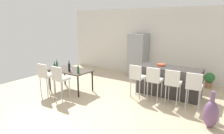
# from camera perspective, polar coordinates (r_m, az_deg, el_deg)

# --- Properties ---
(ground_plane) EXTENTS (10.00, 10.00, 0.00)m
(ground_plane) POSITION_cam_1_polar(r_m,az_deg,el_deg) (6.11, 6.38, -9.76)
(ground_plane) COLOR #C6B28E
(back_wall) EXTENTS (10.00, 0.12, 2.90)m
(back_wall) POSITION_cam_1_polar(r_m,az_deg,el_deg) (8.52, 16.09, 6.42)
(back_wall) COLOR silver
(back_wall) RESTS_ON ground_plane
(kitchen_island) EXTENTS (1.96, 0.79, 0.92)m
(kitchen_island) POSITION_cam_1_polar(r_m,az_deg,el_deg) (6.71, 15.98, -3.92)
(kitchen_island) COLOR #383330
(kitchen_island) RESTS_ON ground_plane
(bar_chair_left) EXTENTS (0.43, 0.43, 1.05)m
(bar_chair_left) POSITION_cam_1_polar(r_m,az_deg,el_deg) (6.22, 7.19, -2.56)
(bar_chair_left) COLOR silver
(bar_chair_left) RESTS_ON ground_plane
(bar_chair_middle) EXTENTS (0.41, 0.41, 1.05)m
(bar_chair_middle) POSITION_cam_1_polar(r_m,az_deg,el_deg) (6.00, 12.04, -3.33)
(bar_chair_middle) COLOR silver
(bar_chair_middle) RESTS_ON ground_plane
(bar_chair_right) EXTENTS (0.41, 0.41, 1.05)m
(bar_chair_right) POSITION_cam_1_polar(r_m,az_deg,el_deg) (5.84, 17.12, -4.11)
(bar_chair_right) COLOR silver
(bar_chair_right) RESTS_ON ground_plane
(bar_chair_far) EXTENTS (0.42, 0.42, 1.05)m
(bar_chair_far) POSITION_cam_1_polar(r_m,az_deg,el_deg) (5.72, 22.53, -4.90)
(bar_chair_far) COLOR silver
(bar_chair_far) RESTS_ON ground_plane
(dining_table) EXTENTS (1.47, 0.83, 0.74)m
(dining_table) POSITION_cam_1_polar(r_m,az_deg,el_deg) (6.96, -11.87, -1.27)
(dining_table) COLOR #4C4238
(dining_table) RESTS_ON ground_plane
(dining_chair_near) EXTENTS (0.41, 0.41, 1.05)m
(dining_chair_near) POSITION_cam_1_polar(r_m,az_deg,el_deg) (6.70, -18.57, -2.02)
(dining_chair_near) COLOR silver
(dining_chair_near) RESTS_ON ground_plane
(dining_chair_far) EXTENTS (0.41, 0.41, 1.05)m
(dining_chair_far) POSITION_cam_1_polar(r_m,az_deg,el_deg) (6.21, -14.80, -2.94)
(dining_chair_far) COLOR silver
(dining_chair_far) RESTS_ON ground_plane
(wine_bottle_end) EXTENTS (0.07, 0.07, 0.31)m
(wine_bottle_end) POSITION_cam_1_polar(r_m,az_deg,el_deg) (6.38, -9.69, -0.79)
(wine_bottle_end) COLOR #194723
(wine_bottle_end) RESTS_ON dining_table
(wine_bottle_inner) EXTENTS (0.08, 0.08, 0.30)m
(wine_bottle_inner) POSITION_cam_1_polar(r_m,az_deg,el_deg) (6.96, -16.17, 0.01)
(wine_bottle_inner) COLOR #194723
(wine_bottle_inner) RESTS_ON dining_table
(wine_bottle_left) EXTENTS (0.06, 0.06, 0.34)m
(wine_bottle_left) POSITION_cam_1_polar(r_m,az_deg,el_deg) (7.08, -15.51, 0.44)
(wine_bottle_left) COLOR #194723
(wine_bottle_left) RESTS_ON dining_table
(wine_bottle_near) EXTENTS (0.07, 0.07, 0.35)m
(wine_bottle_near) POSITION_cam_1_polar(r_m,az_deg,el_deg) (6.70, -12.19, -0.04)
(wine_bottle_near) COLOR black
(wine_bottle_near) RESTS_ON dining_table
(wine_glass_middle) EXTENTS (0.07, 0.07, 0.17)m
(wine_glass_middle) POSITION_cam_1_polar(r_m,az_deg,el_deg) (6.56, -11.61, -0.42)
(wine_glass_middle) COLOR silver
(wine_glass_middle) RESTS_ON dining_table
(refrigerator) EXTENTS (0.72, 0.68, 1.84)m
(refrigerator) POSITION_cam_1_polar(r_m,az_deg,el_deg) (8.62, 7.48, 3.33)
(refrigerator) COLOR #939699
(refrigerator) RESTS_ON ground_plane
(fruit_bowl) EXTENTS (0.26, 0.26, 0.07)m
(fruit_bowl) POSITION_cam_1_polar(r_m,az_deg,el_deg) (6.73, 13.91, 0.61)
(fruit_bowl) COLOR #C6512D
(fruit_bowl) RESTS_ON kitchen_island
(floor_vase) EXTENTS (0.33, 0.33, 0.86)m
(floor_vase) POSITION_cam_1_polar(r_m,az_deg,el_deg) (5.11, 26.51, -11.89)
(floor_vase) COLOR #704C75
(floor_vase) RESTS_ON ground_plane
(potted_plant) EXTENTS (0.36, 0.36, 0.56)m
(potted_plant) POSITION_cam_1_polar(r_m,az_deg,el_deg) (7.95, 26.17, -3.16)
(potted_plant) COLOR #996B4C
(potted_plant) RESTS_ON ground_plane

